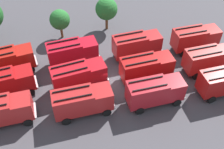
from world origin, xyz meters
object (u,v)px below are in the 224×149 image
at_px(fire_truck_2, 155,91).
at_px(fire_truck_10, 137,44).
at_px(fire_truck_5, 79,75).
at_px(firefighter_0, 14,50).
at_px(firefighter_3, 75,70).
at_px(fire_truck_7, 209,59).
at_px(fire_truck_1, 82,101).
at_px(fire_truck_9, 72,52).
at_px(firefighter_2, 140,62).
at_px(tree_3, 106,9).
at_px(fire_truck_0, 1,111).
at_px(fire_truck_8, 7,60).
at_px(fire_truck_11, 195,38).
at_px(fire_truck_4, 5,83).
at_px(fire_truck_6, 146,67).
at_px(tree_2, 60,20).
at_px(traffic_cone_0, 63,71).
at_px(firefighter_1, 122,65).
at_px(firefighter_4, 178,80).

relative_size(fire_truck_2, fire_truck_10, 0.99).
height_order(fire_truck_5, firefighter_0, fire_truck_5).
bearing_deg(fire_truck_10, fire_truck_5, -158.13).
bearing_deg(firefighter_3, fire_truck_7, 78.06).
distance_m(fire_truck_1, fire_truck_7, 18.47).
xyz_separation_m(fire_truck_9, firefighter_2, (9.28, -2.48, -1.22)).
xyz_separation_m(fire_truck_1, firefighter_0, (-9.07, 12.73, -1.26)).
distance_m(fire_truck_7, tree_3, 17.66).
height_order(fire_truck_0, fire_truck_8, same).
xyz_separation_m(fire_truck_11, firefighter_2, (-9.16, -2.48, -1.22)).
distance_m(fire_truck_11, firefighter_2, 9.57).
height_order(fire_truck_0, fire_truck_7, same).
bearing_deg(fire_truck_0, fire_truck_4, 83.96).
relative_size(fire_truck_0, fire_truck_5, 0.98).
bearing_deg(fire_truck_6, firefighter_2, 88.70).
height_order(fire_truck_9, fire_truck_10, same).
xyz_separation_m(fire_truck_4, fire_truck_8, (-0.12, 4.30, 0.00)).
relative_size(fire_truck_0, fire_truck_6, 1.00).
relative_size(firefighter_3, tree_2, 0.35).
distance_m(fire_truck_10, traffic_cone_0, 11.34).
xyz_separation_m(fire_truck_6, fire_truck_10, (-0.12, 4.94, 0.00)).
bearing_deg(traffic_cone_0, firefighter_3, -23.44).
xyz_separation_m(fire_truck_1, tree_2, (-1.87, 15.97, 1.15)).
height_order(firefighter_1, firefighter_3, firefighter_3).
bearing_deg(firefighter_2, firefighter_0, -68.23).
height_order(fire_truck_5, fire_truck_11, same).
distance_m(fire_truck_8, tree_2, 10.32).
bearing_deg(firefighter_4, firefighter_1, 118.73).
bearing_deg(firefighter_4, fire_truck_2, -177.55).
relative_size(firefighter_1, tree_3, 0.29).
bearing_deg(firefighter_3, firefighter_4, 67.21).
bearing_deg(firefighter_2, firefighter_4, 83.72).
distance_m(firefighter_3, firefighter_4, 13.98).
xyz_separation_m(fire_truck_5, fire_truck_10, (8.91, 4.92, 0.00)).
bearing_deg(firefighter_4, tree_3, 87.71).
bearing_deg(fire_truck_8, tree_3, 17.25).
xyz_separation_m(fire_truck_9, firefighter_4, (13.43, -6.85, -1.22)).
bearing_deg(traffic_cone_0, fire_truck_11, 5.09).
bearing_deg(fire_truck_11, firefighter_4, -131.31).
xyz_separation_m(fire_truck_11, tree_2, (-19.79, 6.70, 1.15)).
height_order(fire_truck_9, firefighter_0, fire_truck_9).
height_order(fire_truck_6, firefighter_0, fire_truck_6).
height_order(fire_truck_10, firefighter_4, fire_truck_10).
relative_size(fire_truck_11, tree_2, 1.50).
xyz_separation_m(firefighter_1, tree_2, (-8.09, 9.26, 2.41)).
distance_m(fire_truck_8, fire_truck_9, 8.87).
height_order(fire_truck_0, firefighter_0, fire_truck_0).
bearing_deg(tree_3, fire_truck_5, -114.32).
bearing_deg(fire_truck_1, fire_truck_8, 131.04).
distance_m(firefighter_4, traffic_cone_0, 15.94).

